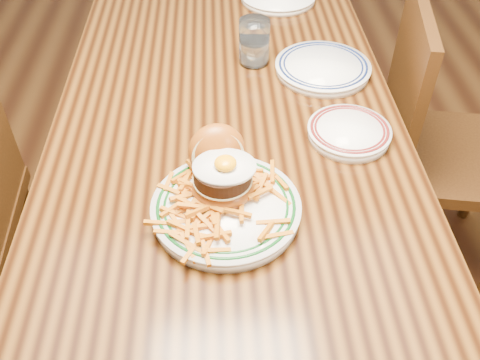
{
  "coord_description": "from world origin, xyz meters",
  "views": [
    {
      "loc": [
        -0.02,
        -1.19,
        1.54
      ],
      "look_at": [
        0.02,
        -0.42,
        0.81
      ],
      "focal_mm": 40.0,
      "sensor_mm": 36.0,
      "label": 1
    }
  ],
  "objects_px": {
    "main_plate": "(224,195)",
    "side_plate": "(349,132)",
    "table": "(227,114)",
    "chair_right": "(433,142)"
  },
  "relations": [
    {
      "from": "table",
      "to": "main_plate",
      "type": "distance_m",
      "value": 0.46
    },
    {
      "from": "table",
      "to": "chair_right",
      "type": "height_order",
      "value": "chair_right"
    },
    {
      "from": "table",
      "to": "main_plate",
      "type": "relative_size",
      "value": 5.11
    },
    {
      "from": "chair_right",
      "to": "main_plate",
      "type": "distance_m",
      "value": 0.87
    },
    {
      "from": "table",
      "to": "chair_right",
      "type": "relative_size",
      "value": 1.75
    },
    {
      "from": "table",
      "to": "side_plate",
      "type": "height_order",
      "value": "side_plate"
    },
    {
      "from": "main_plate",
      "to": "side_plate",
      "type": "distance_m",
      "value": 0.37
    },
    {
      "from": "table",
      "to": "side_plate",
      "type": "relative_size",
      "value": 8.27
    },
    {
      "from": "main_plate",
      "to": "side_plate",
      "type": "height_order",
      "value": "main_plate"
    },
    {
      "from": "chair_right",
      "to": "side_plate",
      "type": "bearing_deg",
      "value": 48.1
    }
  ]
}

